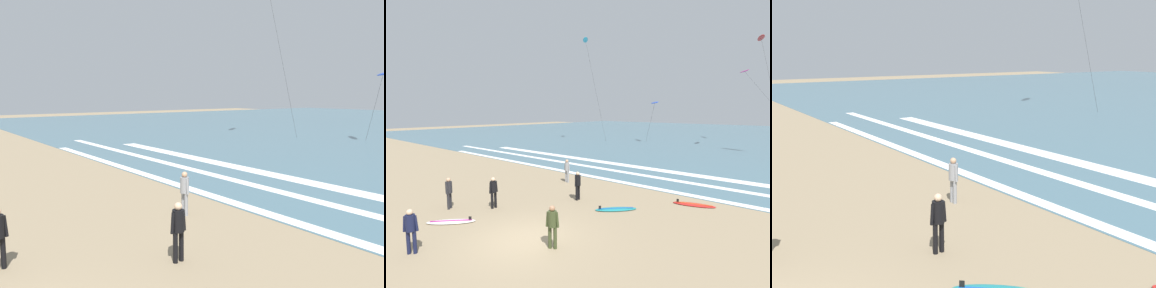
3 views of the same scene
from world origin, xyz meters
TOP-DOWN VIEW (x-y plane):
  - ground_plane at (0.00, 0.00)m, footprint 160.00×160.00m
  - wave_foam_shoreline at (-0.70, 10.08)m, footprint 49.44×0.58m
  - wave_foam_mid_break at (-0.04, 12.95)m, footprint 59.49×0.66m
  - wave_foam_outer_break at (-1.45, 15.55)m, footprint 46.16×1.09m
  - surfer_mid_group at (-4.11, 1.22)m, footprint 0.32×0.51m
  - surfer_left_far at (-5.71, -0.32)m, footprint 0.38×0.46m
  - surfer_left_near at (-2.06, -3.35)m, footprint 0.38×0.46m
  - surfer_right_near at (-5.02, 7.58)m, footprint 0.51×0.32m
  - surfer_foreground_main at (1.32, 0.17)m, footprint 0.49×0.32m
  - surfer_background_far at (-1.82, 5.08)m, footprint 0.32×0.51m
  - surfboard_foreground_flat at (0.72, 5.10)m, footprint 1.84×1.97m
  - surfboard_right_spare at (-3.83, -1.14)m, footprint 1.84×1.97m
  - surfboard_near_water at (3.39, 8.40)m, footprint 2.18×1.21m
  - kite_blue_high_left at (-11.93, 33.73)m, footprint 2.96×2.89m
  - kite_red_high_right at (1.24, 33.90)m, footprint 5.28×11.20m
  - kite_magenta_mid_center at (-2.67, 44.87)m, footprint 10.97×10.61m
  - kite_cyan_distant_high at (-20.45, 27.85)m, footprint 3.01×4.63m

SIDE VIEW (x-z plane):
  - ground_plane at x=0.00m, z-range 0.00..0.00m
  - wave_foam_shoreline at x=-0.70m, z-range 0.01..0.02m
  - wave_foam_mid_break at x=-0.04m, z-range 0.01..0.02m
  - wave_foam_outer_break at x=-1.45m, z-range 0.01..0.02m
  - surfboard_foreground_flat at x=0.72m, z-range -0.08..0.17m
  - surfboard_right_spare at x=-3.83m, z-range -0.08..0.17m
  - surfboard_near_water at x=3.39m, z-range -0.08..0.17m
  - surfer_mid_group at x=-4.11m, z-range 0.16..1.76m
  - surfer_left_far at x=-5.71m, z-range 0.16..1.76m
  - surfer_left_near at x=-2.06m, z-range 0.16..1.76m
  - surfer_right_near at x=-5.02m, z-range 0.16..1.76m
  - surfer_foreground_main at x=1.32m, z-range 0.16..1.76m
  - surfer_background_far at x=-1.82m, z-range 0.16..1.76m
  - kite_blue_high_left at x=-11.93m, z-range 2.89..9.15m
  - kite_magenta_mid_center at x=-2.67m, z-range 5.26..16.38m
  - kite_red_high_right at x=1.24m, z-range 6.45..20.01m
  - kite_cyan_distant_high at x=-20.45m, z-range 7.45..23.00m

